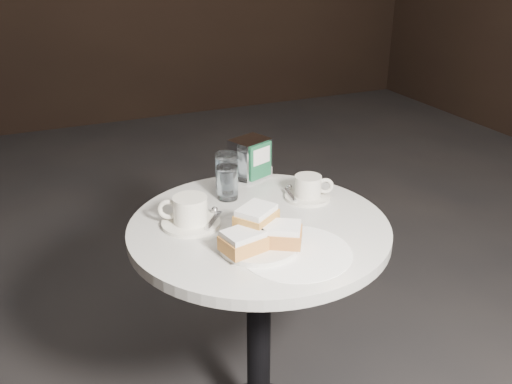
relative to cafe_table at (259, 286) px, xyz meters
The scene contains 8 objects.
cafe_table is the anchor object (origin of this frame).
sugar_spill 0.26m from the cafe_table, 83.52° to the right, with size 0.28×0.28×0.00m, color white.
beignet_plate 0.27m from the cafe_table, 113.19° to the right, with size 0.22×0.22×0.10m.
coffee_cup_left 0.30m from the cafe_table, 158.22° to the left, with size 0.21×0.21×0.08m.
coffee_cup_right 0.31m from the cafe_table, 24.53° to the left, with size 0.18×0.18×0.07m.
water_glass_left 0.31m from the cafe_table, 95.37° to the left, with size 0.07×0.07×0.10m.
water_glass_right 0.36m from the cafe_table, 88.10° to the left, with size 0.08×0.08×0.11m.
napkin_dispenser 0.41m from the cafe_table, 70.89° to the left, with size 0.14×0.12×0.13m.
Camera 1 is at (-0.55, -1.23, 1.45)m, focal length 40.00 mm.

